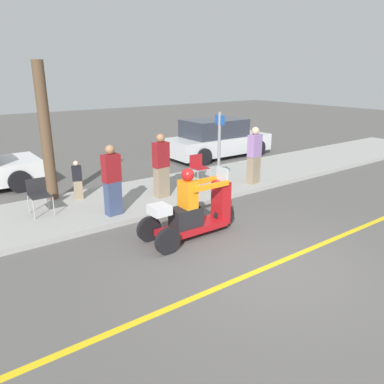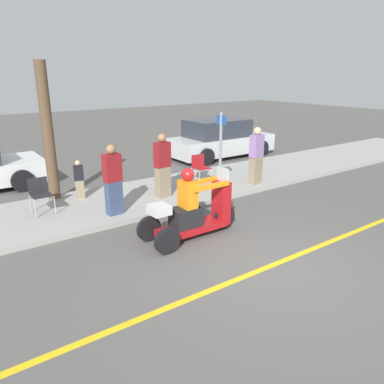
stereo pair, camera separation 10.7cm
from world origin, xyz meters
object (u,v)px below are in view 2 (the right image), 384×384
at_px(motorcycle_trike, 193,213).
at_px(spectator_mid_group, 113,181).
at_px(spectator_end_of_line, 256,157).
at_px(folding_chair_set_back, 200,165).
at_px(spectator_with_child, 163,167).
at_px(tree_trunk, 48,132).
at_px(street_sign, 220,151).
at_px(spectator_far_back, 79,180).
at_px(folding_chair_curbside, 40,192).
at_px(parked_car_lot_far, 220,139).

height_order(motorcycle_trike, spectator_mid_group, spectator_mid_group).
bearing_deg(spectator_end_of_line, folding_chair_set_back, 138.71).
height_order(spectator_end_of_line, folding_chair_set_back, spectator_end_of_line).
height_order(spectator_with_child, spectator_mid_group, spectator_with_child).
relative_size(spectator_end_of_line, tree_trunk, 0.49).
distance_m(spectator_end_of_line, street_sign, 1.58).
bearing_deg(folding_chair_set_back, street_sign, -102.31).
xyz_separation_m(spectator_far_back, spectator_mid_group, (0.27, -1.57, 0.30)).
relative_size(spectator_mid_group, street_sign, 0.75).
height_order(folding_chair_curbside, parked_car_lot_far, parked_car_lot_far).
height_order(spectator_mid_group, folding_chair_curbside, spectator_mid_group).
distance_m(folding_chair_set_back, parked_car_lot_far, 4.18).
bearing_deg(tree_trunk, spectator_far_back, -40.94).
distance_m(spectator_with_child, street_sign, 1.58).
xyz_separation_m(spectator_far_back, street_sign, (3.22, -1.82, 0.71)).
bearing_deg(spectator_mid_group, street_sign, -4.87).
bearing_deg(street_sign, motorcycle_trike, -141.43).
relative_size(spectator_with_child, tree_trunk, 0.49).
bearing_deg(folding_chair_curbside, spectator_end_of_line, -11.17).
bearing_deg(motorcycle_trike, spectator_with_child, 73.72).
distance_m(spectator_mid_group, parked_car_lot_far, 7.39).
relative_size(motorcycle_trike, street_sign, 1.01).
bearing_deg(spectator_end_of_line, motorcycle_trike, -152.86).
relative_size(spectator_end_of_line, spectator_mid_group, 1.02).
bearing_deg(street_sign, spectator_mid_group, 175.13).
bearing_deg(folding_chair_curbside, spectator_mid_group, -38.81).
relative_size(spectator_mid_group, folding_chair_set_back, 2.00).
height_order(spectator_end_of_line, parked_car_lot_far, spectator_end_of_line).
xyz_separation_m(spectator_end_of_line, folding_chair_set_back, (-1.24, 1.09, -0.30)).
distance_m(spectator_far_back, tree_trunk, 1.42).
bearing_deg(spectator_with_child, motorcycle_trike, -106.28).
bearing_deg(spectator_with_child, parked_car_lot_far, 35.90).
relative_size(spectator_with_child, spectator_end_of_line, 1.00).
height_order(motorcycle_trike, spectator_end_of_line, spectator_end_of_line).
relative_size(motorcycle_trike, folding_chair_curbside, 2.70).
bearing_deg(folding_chair_set_back, spectator_with_child, -160.45).
xyz_separation_m(motorcycle_trike, spectator_far_back, (-1.17, 3.45, 0.08)).
distance_m(motorcycle_trike, folding_chair_curbside, 3.75).
height_order(parked_car_lot_far, street_sign, street_sign).
bearing_deg(tree_trunk, spectator_mid_group, -68.60).
bearing_deg(motorcycle_trike, tree_trunk, 113.52).
distance_m(spectator_with_child, folding_chair_set_back, 1.77).
height_order(motorcycle_trike, folding_chair_set_back, motorcycle_trike).
xyz_separation_m(motorcycle_trike, folding_chair_set_back, (2.32, 2.91, 0.09)).
height_order(tree_trunk, street_sign, tree_trunk).
xyz_separation_m(motorcycle_trike, spectator_mid_group, (-0.91, 1.88, 0.38)).
distance_m(spectator_with_child, spectator_far_back, 2.19).
bearing_deg(spectator_far_back, parked_car_lot_far, 19.21).
xyz_separation_m(spectator_mid_group, street_sign, (2.95, -0.25, 0.41)).
distance_m(spectator_end_of_line, spectator_mid_group, 4.47).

